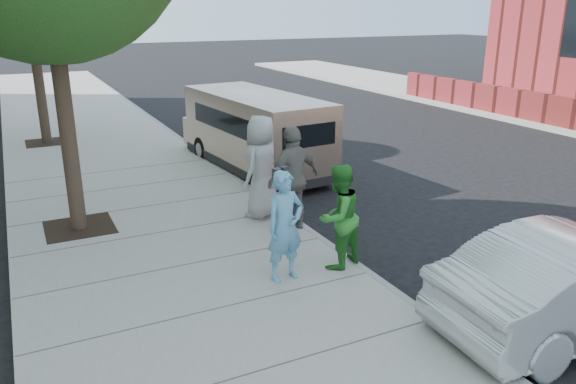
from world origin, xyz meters
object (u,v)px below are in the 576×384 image
at_px(person_officer, 285,226).
at_px(person_striped_polo, 293,179).
at_px(person_green_shirt, 338,217).
at_px(person_gray_shirt, 261,167).
at_px(parking_meter, 281,190).
at_px(van, 254,131).

bearing_deg(person_officer, person_striped_polo, 51.98).
relative_size(person_officer, person_green_shirt, 1.02).
distance_m(person_officer, person_green_shirt, 0.92).
distance_m(person_gray_shirt, person_striped_polo, 0.91).
relative_size(parking_meter, person_gray_shirt, 0.72).
relative_size(parking_meter, person_striped_polo, 0.73).
height_order(parking_meter, person_gray_shirt, person_gray_shirt).
bearing_deg(person_striped_polo, person_green_shirt, 73.64).
xyz_separation_m(parking_meter, person_gray_shirt, (0.34, 1.55, -0.04)).
xyz_separation_m(parking_meter, person_striped_polo, (0.57, 0.66, -0.06)).
bearing_deg(van, person_gray_shirt, -116.21).
xyz_separation_m(van, person_striped_polo, (-1.09, -4.34, 0.07)).
distance_m(parking_meter, person_gray_shirt, 1.59).
xyz_separation_m(van, person_officer, (-2.09, -6.04, -0.06)).
distance_m(van, person_striped_polo, 4.48).
distance_m(parking_meter, person_striped_polo, 0.88).
xyz_separation_m(van, person_green_shirt, (-1.17, -6.02, -0.07)).
height_order(parking_meter, van, van).
distance_m(person_green_shirt, person_gray_shirt, 2.57).
height_order(parking_meter, person_officer, person_officer).
relative_size(parking_meter, van, 0.26).
bearing_deg(person_gray_shirt, parking_meter, 40.86).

